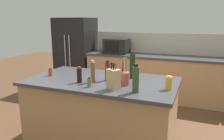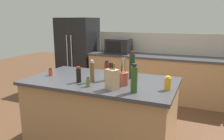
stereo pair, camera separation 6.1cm
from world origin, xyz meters
TOP-DOWN VIEW (x-y plane):
  - back_counter_run at (0.30, 2.20)m, footprint 3.11×0.66m
  - wall_backsplash at (0.30, 2.52)m, footprint 3.07×0.03m
  - kitchen_island at (0.00, 0.00)m, footprint 1.86×1.04m
  - refrigerator at (-1.73, 2.25)m, footprint 0.88×0.75m
  - microwave at (-0.63, 2.20)m, footprint 0.53×0.39m
  - knife_block at (0.28, -0.31)m, footprint 0.16×0.15m
  - utensil_crock at (0.34, -0.11)m, footprint 0.12×0.12m
  - soy_sauce_bottle at (-0.19, -0.22)m, footprint 0.06×0.06m
  - olive_oil_bottle at (0.53, -0.32)m, footprint 0.07×0.07m
  - spice_jar_paprika at (-0.72, -0.07)m, footprint 0.06×0.06m
  - honey_jar at (0.84, -0.10)m, footprint 0.07×0.07m
  - spice_jar_oregano at (-0.00, -0.33)m, footprint 0.05×0.05m
  - pepper_grinder at (-0.05, -0.14)m, footprint 0.05×0.05m
  - wine_bottle at (0.33, 0.22)m, footprint 0.07×0.07m
  - vinegar_bottle at (0.08, 0.00)m, footprint 0.06×0.06m

SIDE VIEW (x-z plane):
  - back_counter_run at x=0.30m, z-range 0.00..0.94m
  - kitchen_island at x=0.00m, z-range 0.00..0.94m
  - refrigerator at x=-1.73m, z-range 0.00..1.73m
  - spice_jar_paprika at x=-0.72m, z-range 0.94..1.04m
  - spice_jar_oregano at x=0.00m, z-range 0.94..1.05m
  - honey_jar at x=0.84m, z-range 0.94..1.09m
  - utensil_crock at x=0.34m, z-range 0.86..1.18m
  - soy_sauce_bottle at x=-0.19m, z-range 0.93..1.13m
  - knife_block at x=0.28m, z-range 0.91..1.20m
  - vinegar_bottle at x=0.08m, z-range 0.93..1.18m
  - pepper_grinder at x=-0.05m, z-range 0.93..1.20m
  - olive_oil_bottle at x=0.53m, z-range 0.93..1.23m
  - microwave at x=-0.63m, z-range 0.94..1.27m
  - wine_bottle at x=0.33m, z-range 0.93..1.28m
  - wall_backsplash at x=0.30m, z-range 0.94..1.40m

